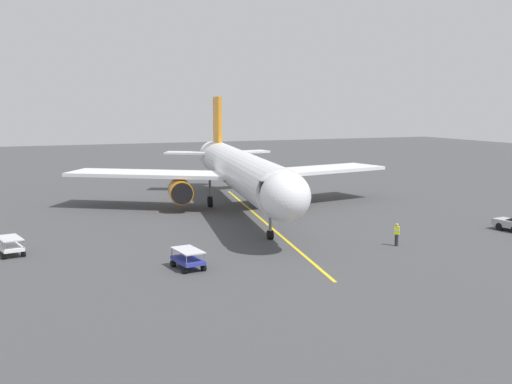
% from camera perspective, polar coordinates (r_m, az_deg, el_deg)
% --- Properties ---
extents(ground_plane, '(220.00, 220.00, 0.00)m').
position_cam_1_polar(ground_plane, '(63.63, -2.41, -1.43)').
color(ground_plane, '#424244').
extents(apron_lead_in_line, '(7.80, 39.32, 0.01)m').
position_cam_1_polar(apron_lead_in_line, '(56.10, 0.70, -2.70)').
color(apron_lead_in_line, yellow).
rests_on(apron_lead_in_line, ground).
extents(airplane, '(34.18, 40.14, 11.50)m').
position_cam_1_polar(airplane, '(61.29, -1.57, 1.99)').
color(airplane, white).
rests_on(airplane, ground).
extents(ground_crew_marshaller, '(0.46, 0.46, 1.71)m').
position_cam_1_polar(ground_crew_marshaller, '(47.34, 12.91, -3.84)').
color(ground_crew_marshaller, '#23232D').
rests_on(ground_crew_marshaller, ground).
extents(baggage_cart_near_nose, '(2.00, 2.83, 1.27)m').
position_cam_1_polar(baggage_cart_near_nose, '(46.67, -21.85, -4.68)').
color(baggage_cart_near_nose, white).
rests_on(baggage_cart_near_nose, ground).
extents(belt_loader_portside, '(1.86, 4.70, 2.32)m').
position_cam_1_polar(belt_loader_portside, '(55.92, 22.61, -2.62)').
color(belt_loader_portside, '#9E9EA3').
rests_on(belt_loader_portside, ground).
extents(baggage_cart_starboard_side, '(1.84, 2.76, 1.27)m').
position_cam_1_polar(baggage_cart_starboard_side, '(40.06, -6.33, -6.18)').
color(baggage_cart_starboard_side, '#2D3899').
rests_on(baggage_cart_starboard_side, ground).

